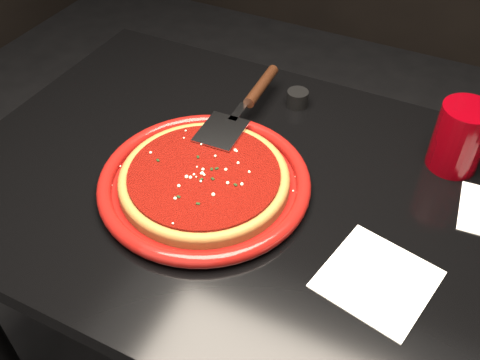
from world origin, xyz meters
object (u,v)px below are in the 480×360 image
table (256,299)px  plate (204,182)px  cup (460,137)px  pizza_server (244,105)px  ramekin (297,98)px

table → plate: 0.40m
plate → cup: (0.41, 0.28, 0.05)m
table → plate: (-0.09, -0.05, 0.39)m
table → plate: size_ratio=2.98×
plate → pizza_server: (-0.02, 0.21, 0.04)m
table → ramekin: ramekin is taller
plate → table: bearing=27.0°
table → pizza_server: size_ratio=3.37×
cup → ramekin: bearing=171.9°
plate → ramekin: size_ratio=8.39×
ramekin → pizza_server: bearing=-123.4°
cup → pizza_server: bearing=-171.1°
pizza_server → ramekin: (0.08, 0.12, -0.03)m
pizza_server → table: bearing=-57.1°
table → ramekin: 0.48m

